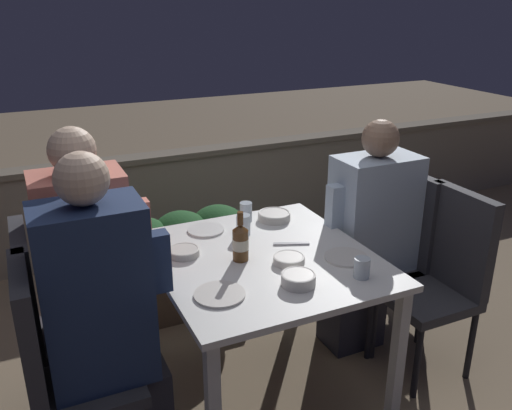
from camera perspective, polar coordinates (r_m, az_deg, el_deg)
The scene contains 24 objects.
ground_plane at distance 2.86m, azimuth 0.69°, elevation -18.78°, with size 16.00×16.00×0.00m, color #847056.
parapet_wall at distance 4.18m, azimuth -10.13°, elevation 0.42°, with size 9.00×0.18×0.75m.
dining_table at distance 2.49m, azimuth 0.75°, elevation -7.18°, with size 0.95×1.03×0.74m.
planter_hedge at distance 3.34m, azimuth -7.65°, elevation -5.32°, with size 0.88×0.47×0.63m.
chair_left_near at distance 2.23m, azimuth -20.26°, elevation -15.18°, with size 0.41×0.40×0.96m.
person_navy_jumper at distance 2.18m, azimuth -15.41°, elevation -11.74°, with size 0.48×0.26×1.35m.
chair_left_far at distance 2.52m, azimuth -20.75°, elevation -10.70°, with size 0.41×0.40×0.96m.
person_coral_top at distance 2.47m, azimuth -16.57°, elevation -7.43°, with size 0.47×0.26×1.36m.
chair_right_near at distance 2.88m, azimuth 19.23°, elevation -6.34°, with size 0.41×0.40×0.96m.
chair_right_far at distance 3.10m, azimuth 14.55°, elevation -3.85°, with size 0.41×0.40×0.96m.
person_blue_shirt at distance 2.95m, azimuth 11.64°, elevation -3.34°, with size 0.50×0.26×1.27m.
beer_bottle at distance 2.38m, azimuth -1.64°, elevation -3.90°, with size 0.07×0.07×0.23m.
plate_0 at distance 2.72m, azimuth -5.30°, elevation -2.62°, with size 0.18×0.18×0.01m.
plate_1 at distance 2.15m, azimuth -3.86°, elevation -9.36°, with size 0.20×0.20×0.01m.
plate_2 at distance 2.46m, azimuth 9.47°, elevation -5.45°, with size 0.20×0.20×0.01m.
bowl_0 at distance 2.83m, azimuth 1.93°, elevation -1.10°, with size 0.17×0.17×0.04m.
bowl_1 at distance 2.22m, azimuth 4.48°, elevation -7.73°, with size 0.14×0.14×0.05m.
bowl_2 at distance 2.47m, azimuth -7.62°, elevation -4.87°, with size 0.14×0.14×0.03m.
bowl_3 at distance 2.39m, azimuth 3.49°, elevation -5.69°, with size 0.14×0.14×0.03m.
glass_cup_0 at distance 2.64m, azimuth -1.35°, elevation -2.11°, with size 0.07×0.07×0.10m.
glass_cup_1 at distance 2.30m, azimuth 11.09°, elevation -6.51°, with size 0.07×0.07×0.09m.
glass_cup_2 at distance 2.80m, azimuth -1.07°, elevation -0.73°, with size 0.06×0.06×0.10m.
fork_0 at distance 2.57m, azimuth 3.75°, elevation -4.08°, with size 0.17×0.08×0.01m.
potted_plant at distance 3.73m, azimuth 14.56°, elevation -1.33°, with size 0.37×0.37×0.73m.
Camera 1 is at (-0.95, -1.98, 1.84)m, focal length 38.00 mm.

